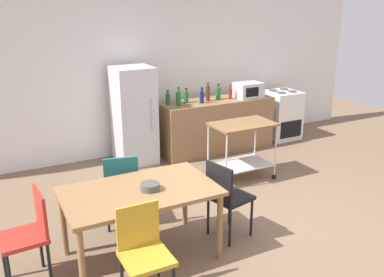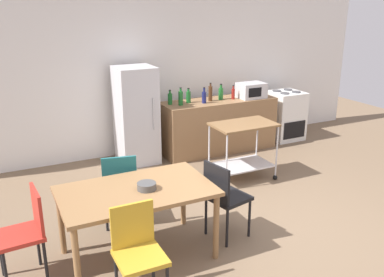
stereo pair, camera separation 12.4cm
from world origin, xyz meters
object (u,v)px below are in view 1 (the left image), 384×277
chair_mustard (143,250)px  microwave (248,90)px  dining_table (140,197)px  bottle_sesame_oil (186,97)px  chair_red (30,231)px  refrigerator (134,116)px  fruit_bowl (150,187)px  bottle_hot_sauce (230,93)px  kitchen_cart (242,142)px  chair_teal (121,185)px  bottle_olive_oil (218,93)px  stove_oven (281,115)px  bottle_wine (202,97)px  bottle_soy_sauce (168,99)px  bottle_sparkling_water (208,93)px  chair_black (226,195)px  bottle_vinegar (179,98)px

chair_mustard → microwave: (3.14, 3.00, 0.51)m
dining_table → bottle_sesame_oil: size_ratio=6.12×
chair_red → refrigerator: 3.11m
dining_table → fruit_bowl: (0.09, -0.05, 0.11)m
refrigerator → bottle_hot_sauce: bearing=-4.9°
chair_red → kitchen_cart: bearing=105.5°
chair_teal → bottle_olive_oil: bearing=-130.7°
stove_oven → bottle_wine: bearing=-176.5°
chair_mustard → fruit_bowl: chair_mustard is taller
chair_red → bottle_soy_sauce: bearing=130.1°
chair_mustard → bottle_sparkling_water: size_ratio=2.88×
bottle_soy_sauce → bottle_sparkling_water: size_ratio=0.77×
bottle_soy_sauce → bottle_hot_sauce: (1.12, -0.12, 0.00)m
bottle_sesame_oil → bottle_olive_oil: 0.60m
chair_black → bottle_soy_sauce: (0.50, 2.60, 0.48)m
bottle_olive_oil → microwave: size_ratio=0.58×
chair_black → bottle_soy_sauce: bearing=-23.8°
bottle_vinegar → bottle_hot_sauce: 0.99m
refrigerator → bottle_olive_oil: 1.52m
chair_mustard → stove_oven: stove_oven is taller
bottle_vinegar → bottle_sparkling_water: bottle_sparkling_water is taller
kitchen_cart → stove_oven: bearing=35.9°
bottle_sesame_oil → bottle_sparkling_water: bottle_sparkling_water is taller
bottle_olive_oil → fruit_bowl: bottle_olive_oil is taller
bottle_soy_sauce → microwave: size_ratio=0.52×
bottle_sesame_oil → microwave: bearing=-7.4°
bottle_sparkling_water → chair_mustard: bearing=-127.5°
stove_oven → bottle_hot_sauce: size_ratio=3.83×
chair_mustard → bottle_hot_sauce: bearing=47.7°
chair_teal → fruit_bowl: 0.79m
refrigerator → microwave: 2.06m
bottle_soy_sauce → bottle_wine: size_ratio=0.90×
chair_red → chair_black: size_ratio=1.00×
chair_teal → chair_mustard: bearing=91.7°
chair_red → stove_oven: bearing=112.0°
stove_oven → bottle_sparkling_water: (-1.61, -0.02, 0.58)m
refrigerator → chair_mustard: bearing=-108.9°
bottle_soy_sauce → bottle_olive_oil: size_ratio=0.89×
chair_teal → dining_table: bearing=100.1°
chair_teal → chair_black: 1.21m
fruit_bowl → bottle_soy_sauce: bearing=62.1°
fruit_bowl → bottle_sesame_oil: bearing=56.6°
chair_black → bottle_wine: 2.69m
chair_teal → chair_black: same height
refrigerator → bottle_vinegar: (0.71, -0.15, 0.25)m
bottle_hot_sauce → microwave: 0.34m
kitchen_cart → fruit_bowl: kitchen_cart is taller
chair_black → dining_table: bearing=72.1°
stove_oven → microwave: 1.04m
bottle_hot_sauce → microwave: microwave is taller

